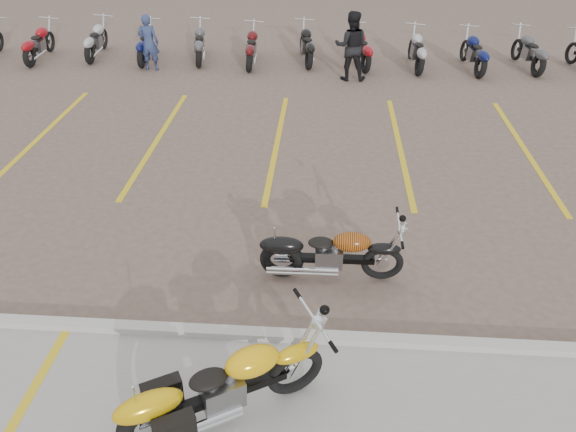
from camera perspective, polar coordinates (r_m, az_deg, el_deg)
name	(u,v)px	position (r m, az deg, el deg)	size (l,w,h in m)	color
ground	(256,248)	(9.13, -3.29, -3.28)	(100.00, 100.00, 0.00)	#715B50
curb	(238,333)	(7.58, -5.13, -11.79)	(60.00, 0.18, 0.12)	#ADAAA3
parking_stripes	(277,143)	(12.57, -1.12, 7.46)	(38.00, 5.50, 0.01)	gold
yellow_cruiser	(220,389)	(6.41, -6.96, -17.09)	(2.15, 1.31, 0.98)	black
flame_cruiser	(328,254)	(8.28, 4.10, -3.87)	(2.12, 0.31, 0.87)	black
person_a	(149,42)	(17.56, -13.98, 16.73)	(0.59, 0.39, 1.61)	navy
person_b	(351,46)	(16.32, 6.43, 16.79)	(0.92, 0.71, 1.88)	black
bg_bike_row	(278,45)	(17.76, -1.07, 16.96)	(19.03, 2.06, 1.10)	black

